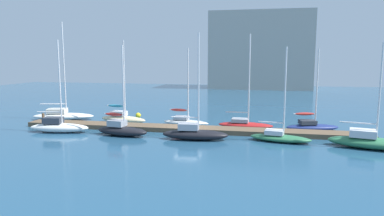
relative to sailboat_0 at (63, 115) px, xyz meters
The scene contains 16 objects.
ground_plane 15.86m from the sailboat_0, 12.29° to the right, with size 120.00×120.00×0.00m, color navy.
dock_pier 15.86m from the sailboat_0, 12.29° to the right, with size 33.44×2.19×0.45m, color brown.
dock_piling_near_end 2.57m from the sailboat_0, 108.91° to the right, with size 0.28×0.28×1.11m, color brown.
dock_piling_far_end 32.10m from the sailboat_0, ahead, with size 0.28×0.28×1.11m, color brown.
sailboat_0 is the anchor object (origin of this frame).
sailboat_1 7.24m from the sailboat_0, 61.16° to the right, with size 5.86×2.31×8.72m.
sailboat_2 7.51m from the sailboat_0, ahead, with size 5.68×2.49×8.90m.
sailboat_3 11.87m from the sailboat_0, 33.10° to the right, with size 5.20×2.34×8.17m.
sailboat_4 14.53m from the sailboat_0, ahead, with size 5.13×1.92×8.08m.
sailboat_5 18.08m from the sailboat_0, 21.72° to the right, with size 5.86×2.11×9.15m.
sailboat_6 20.82m from the sailboat_0, ahead, with size 5.59×1.96×9.38m.
sailboat_7 24.76m from the sailboat_0, 13.91° to the right, with size 5.30×2.51×7.96m.
sailboat_8 27.30m from the sailboat_0, ahead, with size 5.37×2.79×7.90m.
sailboat_9 31.66m from the sailboat_0, 12.48° to the right, with size 6.72×3.43×8.22m.
mooring_buoy_yellow 8.60m from the sailboat_0, 19.77° to the left, with size 0.63×0.63×0.63m, color yellow.
harbor_building_distant 53.95m from the sailboat_0, 66.25° to the left, with size 22.97×12.42×17.43m, color #ADA89E.
Camera 1 is at (7.17, -32.55, 7.04)m, focal length 32.80 mm.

